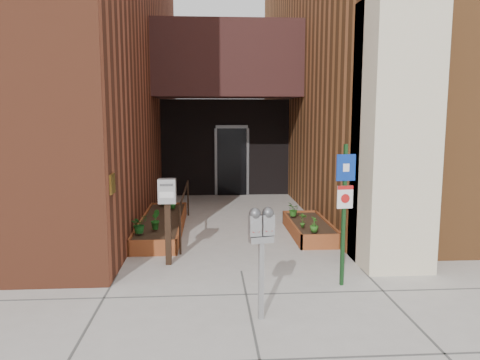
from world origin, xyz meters
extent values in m
plane|color=#9E9991|center=(0.00, 0.00, 0.00)|extent=(80.00, 80.00, 0.00)
cube|color=brown|center=(-6.00, 6.70, 5.00)|extent=(8.00, 14.60, 10.00)
cube|color=brown|center=(6.00, 7.15, 5.00)|extent=(8.00, 13.70, 10.00)
cube|color=beige|center=(2.55, 0.20, 2.20)|extent=(1.10, 1.20, 4.40)
cube|color=black|center=(0.00, 6.00, 4.00)|extent=(4.20, 2.00, 2.00)
cube|color=black|center=(0.00, 7.40, 1.50)|extent=(4.00, 0.30, 3.00)
cube|color=black|center=(0.20, 7.22, 1.05)|extent=(0.90, 0.06, 2.10)
cube|color=#B79338|center=(-1.99, -0.20, 1.50)|extent=(0.04, 0.30, 0.30)
cube|color=brown|center=(-1.55, 0.92, 0.15)|extent=(0.90, 0.04, 0.30)
cube|color=brown|center=(-1.55, 4.48, 0.15)|extent=(0.90, 0.04, 0.30)
cube|color=brown|center=(-1.98, 2.70, 0.15)|extent=(0.04, 3.60, 0.30)
cube|color=brown|center=(-1.12, 2.70, 0.15)|extent=(0.04, 3.60, 0.30)
cube|color=black|center=(-1.55, 2.70, 0.13)|extent=(0.82, 3.52, 0.26)
cube|color=brown|center=(1.60, 1.12, 0.15)|extent=(0.80, 0.04, 0.30)
cube|color=brown|center=(1.60, 3.28, 0.15)|extent=(0.80, 0.04, 0.30)
cube|color=brown|center=(1.22, 2.20, 0.15)|extent=(0.04, 2.20, 0.30)
cube|color=brown|center=(1.98, 2.20, 0.15)|extent=(0.04, 2.20, 0.30)
cube|color=black|center=(1.60, 2.20, 0.13)|extent=(0.72, 2.12, 0.26)
cylinder|color=black|center=(-1.05, 1.00, 0.45)|extent=(0.04, 0.04, 0.90)
cylinder|color=black|center=(-1.05, 4.30, 0.45)|extent=(0.04, 0.04, 0.90)
cylinder|color=black|center=(-1.05, 2.65, 0.88)|extent=(0.04, 3.30, 0.04)
cube|color=#98999B|center=(0.12, -1.80, 0.50)|extent=(0.07, 0.07, 0.99)
cube|color=#98999B|center=(0.12, -1.80, 1.03)|extent=(0.32, 0.18, 0.08)
cube|color=#98999B|center=(0.04, -1.82, 1.21)|extent=(0.17, 0.13, 0.26)
sphere|color=#59595B|center=(0.04, -1.82, 1.36)|extent=(0.15, 0.15, 0.15)
cube|color=white|center=(0.05, -1.87, 1.23)|extent=(0.09, 0.02, 0.05)
cube|color=#B21414|center=(0.05, -1.87, 1.15)|extent=(0.09, 0.02, 0.03)
cube|color=#98999B|center=(0.21, -1.78, 1.21)|extent=(0.17, 0.13, 0.26)
sphere|color=#59595B|center=(0.21, -1.78, 1.36)|extent=(0.15, 0.15, 0.15)
cube|color=white|center=(0.22, -1.83, 1.23)|extent=(0.09, 0.02, 0.05)
cube|color=#B21414|center=(0.22, -1.83, 1.15)|extent=(0.09, 0.02, 0.03)
cube|color=#143817|center=(1.46, -0.71, 1.06)|extent=(0.05, 0.05, 2.12)
cube|color=navy|center=(1.47, -0.74, 1.78)|extent=(0.29, 0.06, 0.39)
cube|color=white|center=(1.47, -0.75, 1.78)|extent=(0.10, 0.02, 0.12)
cube|color=white|center=(1.47, -0.74, 1.35)|extent=(0.24, 0.05, 0.34)
cube|color=#B21414|center=(1.47, -0.75, 1.49)|extent=(0.24, 0.04, 0.06)
cylinder|color=#B21414|center=(1.47, -0.75, 1.33)|extent=(0.14, 0.03, 0.14)
cube|color=black|center=(-1.22, 0.44, 0.54)|extent=(0.10, 0.10, 1.08)
cube|color=#BDBDC0|center=(-1.22, 0.44, 1.28)|extent=(0.30, 0.22, 0.41)
cube|color=#59595B|center=(-1.22, 0.32, 1.39)|extent=(0.22, 0.01, 0.04)
cube|color=white|center=(-1.22, 0.32, 1.23)|extent=(0.24, 0.01, 0.10)
imported|color=#1A5C1D|center=(-1.85, 1.44, 0.48)|extent=(0.45, 0.45, 0.35)
imported|color=#1C5F1B|center=(-1.58, 1.73, 0.49)|extent=(0.25, 0.25, 0.38)
imported|color=#18561A|center=(-1.41, 3.72, 0.47)|extent=(0.26, 0.26, 0.34)
imported|color=#175318|center=(-1.68, 4.14, 0.49)|extent=(0.29, 0.29, 0.39)
imported|color=#2A601B|center=(1.49, 1.30, 0.45)|extent=(0.21, 0.21, 0.30)
imported|color=#2D611B|center=(1.35, 1.68, 0.45)|extent=(0.21, 0.21, 0.29)
imported|color=#27631C|center=(1.35, 2.71, 0.45)|extent=(0.30, 0.30, 0.31)
camera|label=1|loc=(-0.51, -7.35, 2.56)|focal=35.00mm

